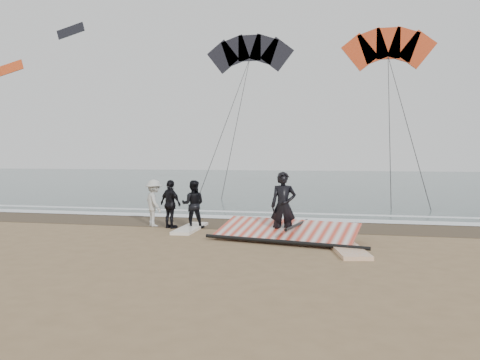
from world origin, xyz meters
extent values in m
plane|color=#8C704C|center=(0.00, 0.00, 0.00)|extent=(120.00, 120.00, 0.00)
cube|color=#233838|center=(0.00, 33.00, 0.01)|extent=(120.00, 54.00, 0.02)
cube|color=#4C3D2B|center=(0.00, 4.50, 0.01)|extent=(120.00, 2.80, 0.01)
cube|color=white|center=(0.00, 5.90, 0.03)|extent=(120.00, 0.90, 0.01)
cube|color=white|center=(0.00, 7.60, 0.03)|extent=(120.00, 0.45, 0.01)
imported|color=black|center=(0.45, 1.67, 0.96)|extent=(0.75, 0.54, 1.92)
cube|color=silver|center=(2.16, 0.66, 0.05)|extent=(1.19, 2.54, 0.10)
cube|color=silver|center=(-2.68, 2.87, 0.05)|extent=(0.64, 2.23, 0.09)
imported|color=black|center=(-2.69, 3.22, 0.78)|extent=(0.86, 0.72, 1.56)
imported|color=black|center=(-3.39, 3.02, 0.79)|extent=(0.99, 0.79, 1.58)
imported|color=beige|center=(-4.09, 3.32, 0.78)|extent=(1.10, 1.14, 1.56)
cube|color=black|center=(0.33, 2.23, 0.05)|extent=(2.74, 1.17, 0.10)
cube|color=red|center=(0.53, 1.63, 0.30)|extent=(4.12, 2.27, 0.41)
cylinder|color=black|center=(0.53, 0.85, 0.11)|extent=(4.43, 1.02, 0.10)
cylinder|color=black|center=(0.83, 1.63, 0.45)|extent=(0.48, 1.92, 0.08)
cylinder|color=#262626|center=(4.48, 15.20, 4.41)|extent=(0.04, 0.04, 13.99)
cylinder|color=#262626|center=(5.29, 15.17, 4.41)|extent=(0.04, 0.04, 14.05)
cylinder|color=#262626|center=(-5.10, 18.07, 4.99)|extent=(0.04, 0.04, 17.13)
cylinder|color=#262626|center=(-4.70, 18.99, 4.99)|extent=(0.04, 0.04, 15.70)
cube|color=black|center=(-25.01, 32.00, 14.95)|extent=(3.13, 0.12, 1.62)
cube|color=#E84A1B|center=(-29.11, 28.00, 10.62)|extent=(3.13, 0.12, 1.59)
camera|label=1|loc=(2.04, -11.24, 2.38)|focal=35.00mm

